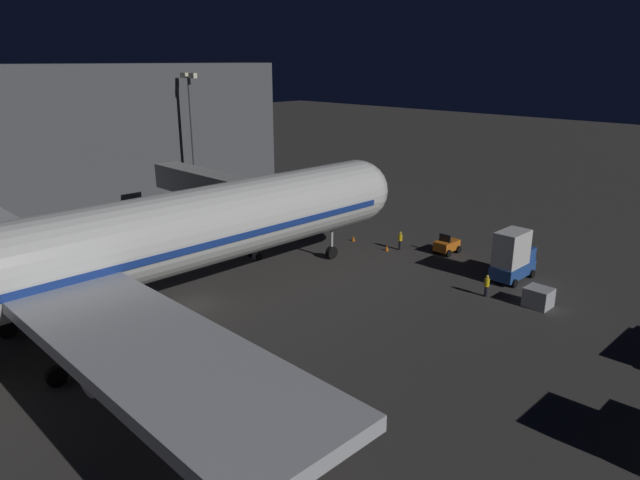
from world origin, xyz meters
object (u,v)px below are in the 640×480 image
object	(u,v)px
ground_crew_near_nose_gear	(400,240)
traffic_cone_nose_starboard	(353,238)
ground_crew_marshaller_fwd	(487,285)
jet_bridge	(222,189)
pushback_tug	(447,245)
traffic_cone_nose_port	(387,248)
cargo_truck_aft	(513,256)
airliner_at_gate	(54,263)
baggage_container_far_row	(538,297)
apron_floodlight_mast	(192,131)

from	to	relation	value
ground_crew_near_nose_gear	traffic_cone_nose_starboard	bearing A→B (deg)	12.46
ground_crew_marshaller_fwd	jet_bridge	bearing A→B (deg)	16.35
pushback_tug	ground_crew_marshaller_fwd	world-z (taller)	pushback_tug
traffic_cone_nose_port	cargo_truck_aft	bearing A→B (deg)	-173.36
jet_bridge	airliner_at_gate	bearing A→B (deg)	116.65
jet_bridge	baggage_container_far_row	distance (m)	30.12
apron_floodlight_mast	cargo_truck_aft	world-z (taller)	apron_floodlight_mast
baggage_container_far_row	ground_crew_near_nose_gear	xyz separation A→B (m)	(15.69, -3.39, 0.28)
ground_crew_near_nose_gear	traffic_cone_nose_port	xyz separation A→B (m)	(0.72, 1.13, -0.75)
ground_crew_near_nose_gear	traffic_cone_nose_port	size ratio (longest dim) A/B	3.38
jet_bridge	ground_crew_near_nose_gear	world-z (taller)	jet_bridge
apron_floodlight_mast	ground_crew_near_nose_gear	xyz separation A→B (m)	(-28.42, -4.74, -8.56)
baggage_container_far_row	pushback_tug	bearing A→B (deg)	-25.88
ground_crew_near_nose_gear	apron_floodlight_mast	bearing A→B (deg)	9.46
baggage_container_far_row	apron_floodlight_mast	bearing A→B (deg)	1.75
jet_bridge	apron_floodlight_mast	xyz separation A→B (m)	(15.63, -6.97, 3.67)
ground_crew_marshaller_fwd	apron_floodlight_mast	bearing A→B (deg)	0.41
cargo_truck_aft	ground_crew_near_nose_gear	bearing A→B (deg)	1.48
ground_crew_marshaller_fwd	airliner_at_gate	bearing A→B (deg)	61.11
airliner_at_gate	baggage_container_far_row	bearing A→B (deg)	-123.62
pushback_tug	ground_crew_near_nose_gear	xyz separation A→B (m)	(3.78, 2.39, 0.25)
pushback_tug	airliner_at_gate	bearing A→B (deg)	78.78
traffic_cone_nose_port	traffic_cone_nose_starboard	world-z (taller)	same
ground_crew_near_nose_gear	airliner_at_gate	bearing A→B (deg)	84.68
pushback_tug	ground_crew_near_nose_gear	distance (m)	4.48
pushback_tug	baggage_container_far_row	bearing A→B (deg)	154.12
jet_bridge	apron_floodlight_mast	world-z (taller)	apron_floodlight_mast
pushback_tug	traffic_cone_nose_starboard	distance (m)	9.58
airliner_at_gate	apron_floodlight_mast	world-z (taller)	airliner_at_gate
cargo_truck_aft	ground_crew_marshaller_fwd	size ratio (longest dim) A/B	2.49
baggage_container_far_row	ground_crew_near_nose_gear	distance (m)	16.06
jet_bridge	traffic_cone_nose_port	bearing A→B (deg)	-138.78
jet_bridge	pushback_tug	distance (m)	22.36
jet_bridge	cargo_truck_aft	bearing A→B (deg)	-153.76
cargo_truck_aft	ground_crew_near_nose_gear	xyz separation A→B (m)	(11.57, 0.30, -1.11)
baggage_container_far_row	traffic_cone_nose_starboard	distance (m)	20.94
apron_floodlight_mast	pushback_tug	size ratio (longest dim) A/B	6.63
ground_crew_near_nose_gear	baggage_container_far_row	bearing A→B (deg)	167.80
apron_floodlight_mast	ground_crew_near_nose_gear	world-z (taller)	apron_floodlight_mast
apron_floodlight_mast	ground_crew_marshaller_fwd	xyz separation A→B (m)	(-40.36, -0.29, -8.60)
ground_crew_marshaller_fwd	traffic_cone_nose_starboard	distance (m)	17.40
ground_crew_marshaller_fwd	traffic_cone_nose_port	bearing A→B (deg)	-14.69
apron_floodlight_mast	cargo_truck_aft	bearing A→B (deg)	-172.82
ground_crew_marshaller_fwd	traffic_cone_nose_starboard	world-z (taller)	ground_crew_marshaller_fwd
jet_bridge	ground_crew_near_nose_gear	size ratio (longest dim) A/B	9.62
airliner_at_gate	ground_crew_marshaller_fwd	distance (m)	31.14
airliner_at_gate	ground_crew_marshaller_fwd	world-z (taller)	airliner_at_gate
airliner_at_gate	cargo_truck_aft	size ratio (longest dim) A/B	14.01
traffic_cone_nose_starboard	ground_crew_near_nose_gear	bearing A→B (deg)	-167.54
jet_bridge	ground_crew_marshaller_fwd	world-z (taller)	jet_bridge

